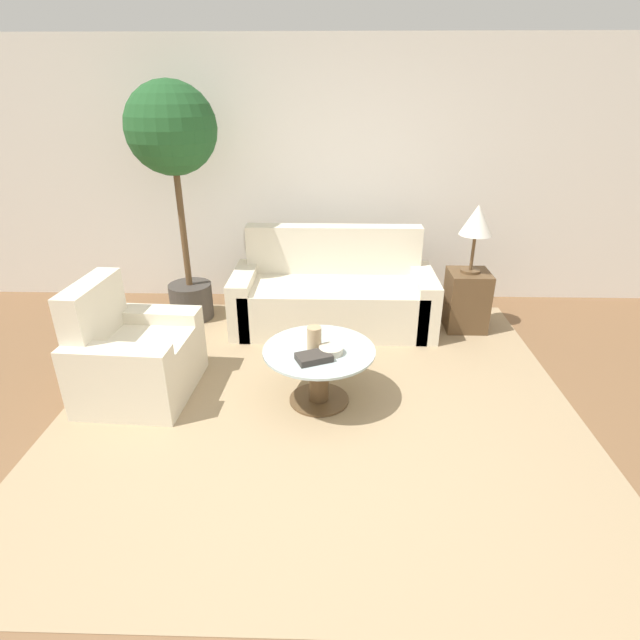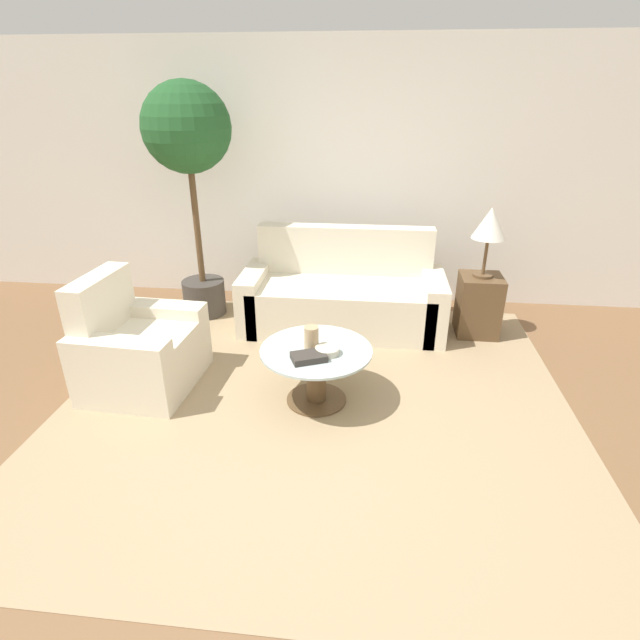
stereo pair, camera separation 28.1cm
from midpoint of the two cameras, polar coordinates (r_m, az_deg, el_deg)
name	(u,v)px [view 2 (the right image)]	position (r m, az deg, el deg)	size (l,w,h in m)	color
ground_plane	(283,466)	(3.21, -1.61, -16.42)	(14.00, 14.00, 0.00)	brown
wall_back	(329,177)	(5.33, 2.56, 16.04)	(10.00, 0.06, 2.60)	white
rug	(316,400)	(3.78, 1.74, -9.17)	(3.72, 3.58, 0.01)	tan
sofa_main	(343,296)	(4.85, 4.28, 2.74)	(1.90, 0.82, 0.92)	beige
armchair	(136,351)	(4.05, -18.44, -3.37)	(0.80, 0.90, 0.88)	beige
coffee_table	(316,368)	(3.63, 1.79, -5.54)	(0.81, 0.81, 0.44)	brown
side_table	(478,305)	(4.92, 19.21, 1.57)	(0.38, 0.38, 0.57)	brown
table_lamp	(490,225)	(4.69, 20.52, 10.09)	(0.29, 0.29, 0.63)	brown
potted_plant	(189,150)	(4.87, -13.10, 18.44)	(0.80, 0.80, 2.21)	#3D3833
vase	(311,338)	(3.52, 1.30, -2.09)	(0.10, 0.10, 0.17)	tan
bowl	(327,351)	(3.48, 3.15, -3.55)	(0.17, 0.17, 0.05)	beige
book_stack	(309,357)	(3.40, 1.09, -4.30)	(0.27, 0.23, 0.05)	#38332D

